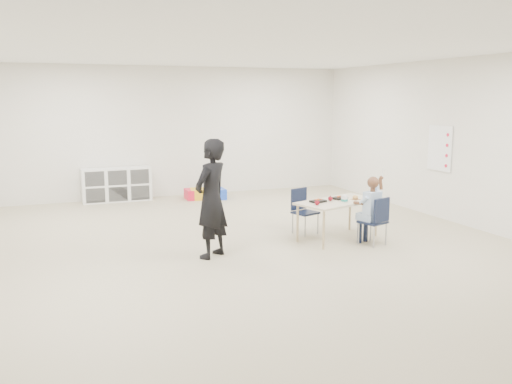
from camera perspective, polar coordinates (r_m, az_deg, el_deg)
name	(u,v)px	position (r m, az deg, el deg)	size (l,w,h in m)	color
room	(240,151)	(7.61, -1.66, 4.34)	(9.00, 9.02, 2.80)	#B4A98B
table	(338,220)	(8.35, 8.59, -2.89)	(1.44, 1.03, 0.60)	beige
chair_near	(373,221)	(8.11, 12.19, -2.98)	(0.35, 0.33, 0.72)	#101832
chair_far	(305,212)	(8.60, 5.22, -2.07)	(0.35, 0.33, 0.72)	#101832
child	(373,207)	(8.07, 12.24, -1.55)	(0.48, 0.48, 1.13)	#ABCAE8
lunch_tray_near	(339,198)	(8.43, 8.77, -0.63)	(0.22, 0.16, 0.03)	black
lunch_tray_far	(318,201)	(8.13, 6.55, -0.97)	(0.22, 0.16, 0.03)	black
milk_carton	(344,199)	(8.20, 9.30, -0.69)	(0.07, 0.07, 0.10)	white
bread_roll	(355,197)	(8.42, 10.41, -0.56)	(0.09, 0.09, 0.07)	tan
apple_near	(330,199)	(8.25, 7.82, -0.69)	(0.07, 0.07, 0.07)	maroon
apple_far	(317,203)	(7.90, 6.45, -1.13)	(0.07, 0.07, 0.07)	maroon
cubby_shelf	(117,185)	(11.63, -14.46, 0.76)	(1.40, 0.40, 0.70)	white
rules_poster	(440,148)	(10.17, 18.78, 4.38)	(0.02, 0.60, 0.80)	white
adult	(211,199)	(7.26, -4.73, -0.71)	(0.59, 0.38, 1.61)	black
bin_red	(194,194)	(11.60, -6.57, -0.23)	(0.34, 0.43, 0.21)	red
bin_yellow	(199,194)	(11.61, -6.05, -0.20)	(0.35, 0.44, 0.22)	gold
bin_blue	(216,194)	(11.60, -4.22, -0.17)	(0.35, 0.45, 0.22)	blue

